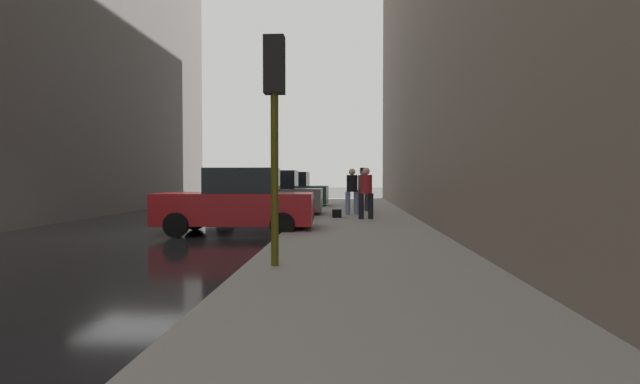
{
  "coord_description": "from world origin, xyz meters",
  "views": [
    {
      "loc": [
        5.63,
        -12.9,
        1.55
      ],
      "look_at": [
        4.56,
        7.18,
        0.94
      ],
      "focal_mm": 28.0,
      "sensor_mm": 36.0,
      "label": 1
    }
  ],
  "objects_px": {
    "parked_gray_coupe": "(268,195)",
    "pedestrian_in_red_jacket": "(366,190)",
    "fire_hydrant": "(311,209)",
    "parked_red_hatchback": "(237,203)",
    "traffic_light": "(274,100)",
    "pedestrian_with_beanie": "(363,187)",
    "parked_dark_green_sedan": "(286,191)",
    "pedestrian_in_jeans": "(352,189)",
    "duffel_bag": "(337,213)"
  },
  "relations": [
    {
      "from": "parked_gray_coupe",
      "to": "pedestrian_in_red_jacket",
      "type": "bearing_deg",
      "value": -29.99
    },
    {
      "from": "fire_hydrant",
      "to": "parked_red_hatchback",
      "type": "bearing_deg",
      "value": -120.71
    },
    {
      "from": "parked_gray_coupe",
      "to": "fire_hydrant",
      "type": "distance_m",
      "value": 2.87
    },
    {
      "from": "fire_hydrant",
      "to": "traffic_light",
      "type": "bearing_deg",
      "value": -89.67
    },
    {
      "from": "pedestrian_with_beanie",
      "to": "parked_dark_green_sedan",
      "type": "bearing_deg",
      "value": 134.52
    },
    {
      "from": "traffic_light",
      "to": "fire_hydrant",
      "type": "bearing_deg",
      "value": 90.33
    },
    {
      "from": "parked_dark_green_sedan",
      "to": "traffic_light",
      "type": "relative_size",
      "value": 1.18
    },
    {
      "from": "parked_red_hatchback",
      "to": "pedestrian_in_red_jacket",
      "type": "relative_size",
      "value": 2.49
    },
    {
      "from": "parked_gray_coupe",
      "to": "parked_dark_green_sedan",
      "type": "height_order",
      "value": "same"
    },
    {
      "from": "parked_red_hatchback",
      "to": "pedestrian_in_jeans",
      "type": "distance_m",
      "value": 6.04
    },
    {
      "from": "parked_dark_green_sedan",
      "to": "pedestrian_with_beanie",
      "type": "xyz_separation_m",
      "value": [
        3.65,
        -3.71,
        0.29
      ]
    },
    {
      "from": "traffic_light",
      "to": "duffel_bag",
      "type": "bearing_deg",
      "value": 85.13
    },
    {
      "from": "fire_hydrant",
      "to": "pedestrian_in_jeans",
      "type": "relative_size",
      "value": 0.41
    },
    {
      "from": "parked_gray_coupe",
      "to": "fire_hydrant",
      "type": "relative_size",
      "value": 5.99
    },
    {
      "from": "parked_red_hatchback",
      "to": "pedestrian_in_red_jacket",
      "type": "bearing_deg",
      "value": 40.82
    },
    {
      "from": "pedestrian_in_jeans",
      "to": "pedestrian_in_red_jacket",
      "type": "height_order",
      "value": "same"
    },
    {
      "from": "pedestrian_in_red_jacket",
      "to": "pedestrian_with_beanie",
      "type": "bearing_deg",
      "value": 89.71
    },
    {
      "from": "fire_hydrant",
      "to": "pedestrian_in_jeans",
      "type": "xyz_separation_m",
      "value": [
        1.39,
        2.09,
        0.61
      ]
    },
    {
      "from": "parked_red_hatchback",
      "to": "duffel_bag",
      "type": "distance_m",
      "value": 4.62
    },
    {
      "from": "traffic_light",
      "to": "pedestrian_in_red_jacket",
      "type": "distance_m",
      "value": 9.15
    },
    {
      "from": "parked_dark_green_sedan",
      "to": "duffel_bag",
      "type": "bearing_deg",
      "value": -69.49
    },
    {
      "from": "pedestrian_in_red_jacket",
      "to": "traffic_light",
      "type": "bearing_deg",
      "value": -101.41
    },
    {
      "from": "fire_hydrant",
      "to": "traffic_light",
      "type": "relative_size",
      "value": 0.2
    },
    {
      "from": "parked_gray_coupe",
      "to": "parked_red_hatchback",
      "type": "bearing_deg",
      "value": -90.0
    },
    {
      "from": "parked_dark_green_sedan",
      "to": "pedestrian_in_jeans",
      "type": "relative_size",
      "value": 2.48
    },
    {
      "from": "pedestrian_in_red_jacket",
      "to": "parked_gray_coupe",
      "type": "bearing_deg",
      "value": 150.01
    },
    {
      "from": "parked_gray_coupe",
      "to": "pedestrian_with_beanie",
      "type": "xyz_separation_m",
      "value": [
        3.65,
        1.88,
        0.29
      ]
    },
    {
      "from": "parked_gray_coupe",
      "to": "pedestrian_in_jeans",
      "type": "bearing_deg",
      "value": -1.98
    },
    {
      "from": "parked_dark_green_sedan",
      "to": "fire_hydrant",
      "type": "distance_m",
      "value": 8.01
    },
    {
      "from": "parked_gray_coupe",
      "to": "pedestrian_with_beanie",
      "type": "height_order",
      "value": "pedestrian_with_beanie"
    },
    {
      "from": "fire_hydrant",
      "to": "parked_gray_coupe",
      "type": "bearing_deg",
      "value": 129.36
    },
    {
      "from": "pedestrian_in_jeans",
      "to": "pedestrian_in_red_jacket",
      "type": "relative_size",
      "value": 1.0
    },
    {
      "from": "pedestrian_in_jeans",
      "to": "parked_gray_coupe",
      "type": "bearing_deg",
      "value": 178.02
    },
    {
      "from": "fire_hydrant",
      "to": "pedestrian_in_red_jacket",
      "type": "bearing_deg",
      "value": 3.18
    },
    {
      "from": "parked_dark_green_sedan",
      "to": "pedestrian_in_red_jacket",
      "type": "distance_m",
      "value": 8.51
    },
    {
      "from": "parked_dark_green_sedan",
      "to": "pedestrian_in_red_jacket",
      "type": "relative_size",
      "value": 2.48
    },
    {
      "from": "parked_dark_green_sedan",
      "to": "parked_red_hatchback",
      "type": "bearing_deg",
      "value": -90.0
    },
    {
      "from": "parked_dark_green_sedan",
      "to": "pedestrian_with_beanie",
      "type": "distance_m",
      "value": 5.22
    },
    {
      "from": "pedestrian_in_red_jacket",
      "to": "duffel_bag",
      "type": "distance_m",
      "value": 1.41
    },
    {
      "from": "traffic_light",
      "to": "pedestrian_in_red_jacket",
      "type": "relative_size",
      "value": 2.11
    },
    {
      "from": "fire_hydrant",
      "to": "pedestrian_with_beanie",
      "type": "height_order",
      "value": "pedestrian_with_beanie"
    },
    {
      "from": "parked_red_hatchback",
      "to": "parked_gray_coupe",
      "type": "height_order",
      "value": "same"
    },
    {
      "from": "parked_dark_green_sedan",
      "to": "duffel_bag",
      "type": "height_order",
      "value": "parked_dark_green_sedan"
    },
    {
      "from": "parked_dark_green_sedan",
      "to": "fire_hydrant",
      "type": "height_order",
      "value": "parked_dark_green_sedan"
    },
    {
      "from": "parked_red_hatchback",
      "to": "traffic_light",
      "type": "distance_m",
      "value": 6.27
    },
    {
      "from": "parked_dark_green_sedan",
      "to": "parked_gray_coupe",
      "type": "bearing_deg",
      "value": -90.0
    },
    {
      "from": "parked_red_hatchback",
      "to": "duffel_bag",
      "type": "xyz_separation_m",
      "value": [
        2.66,
        3.73,
        -0.56
      ]
    },
    {
      "from": "parked_red_hatchback",
      "to": "pedestrian_in_red_jacket",
      "type": "distance_m",
      "value": 4.81
    },
    {
      "from": "parked_red_hatchback",
      "to": "parked_gray_coupe",
      "type": "xyz_separation_m",
      "value": [
        0.0,
        5.23,
        0.0
      ]
    },
    {
      "from": "parked_dark_green_sedan",
      "to": "fire_hydrant",
      "type": "bearing_deg",
      "value": -76.97
    }
  ]
}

